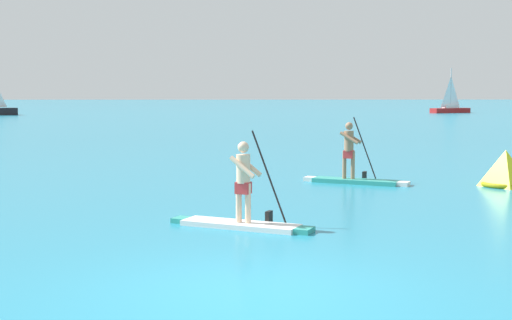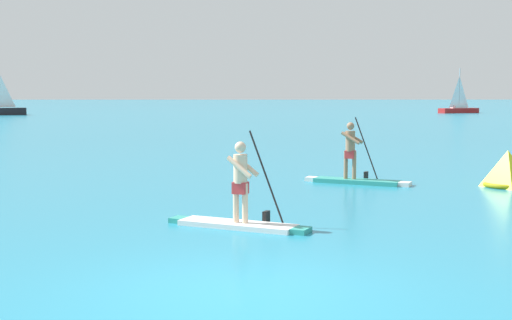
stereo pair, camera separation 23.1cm
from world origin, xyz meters
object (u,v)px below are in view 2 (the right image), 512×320
object	(u,v)px
sailboat_left_horizon	(0,109)
sailboat_right_horizon	(459,107)
race_marker_buoy	(507,171)
paddleboarder_mid_center	(240,207)
paddleboarder_far_right	(355,170)

from	to	relation	value
sailboat_left_horizon	sailboat_right_horizon	bearing A→B (deg)	157.67
race_marker_buoy	sailboat_right_horizon	xyz separation A→B (m)	(18.25, 64.83, 0.27)
paddleboarder_mid_center	sailboat_left_horizon	bearing A→B (deg)	138.54
sailboat_left_horizon	paddleboarder_far_right	bearing A→B (deg)	88.02
paddleboarder_mid_center	paddleboarder_far_right	distance (m)	6.99
paddleboarder_far_right	sailboat_left_horizon	size ratio (longest dim) A/B	0.48
paddleboarder_far_right	sailboat_left_horizon	distance (m)	64.60
race_marker_buoy	paddleboarder_mid_center	bearing A→B (deg)	-142.02
race_marker_buoy	sailboat_left_horizon	distance (m)	67.17
paddleboarder_mid_center	sailboat_right_horizon	size ratio (longest dim) A/B	0.51
paddleboarder_mid_center	sailboat_left_horizon	distance (m)	68.89
paddleboarder_mid_center	race_marker_buoy	distance (m)	8.98
paddleboarder_far_right	sailboat_right_horizon	distance (m)	67.85
paddleboarder_mid_center	sailboat_left_horizon	size ratio (longest dim) A/B	0.46
paddleboarder_far_right	race_marker_buoy	size ratio (longest dim) A/B	2.25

